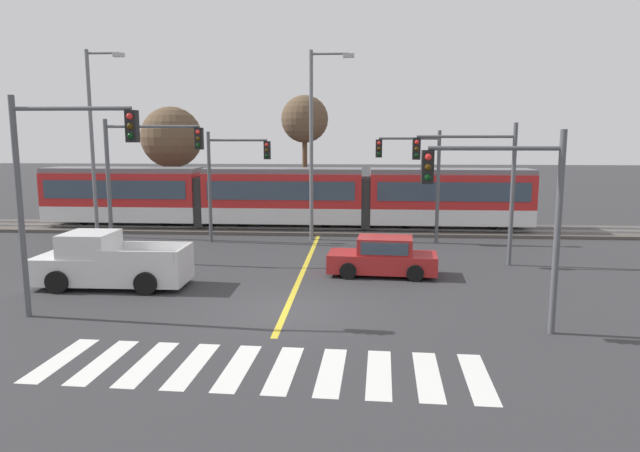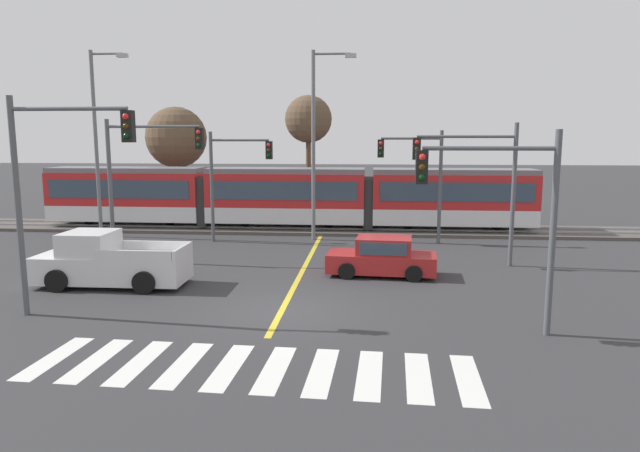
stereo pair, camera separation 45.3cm
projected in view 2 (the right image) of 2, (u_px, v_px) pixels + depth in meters
The scene contains 28 objects.
ground_plane at pixel (282, 311), 17.75m from camera, with size 200.00×200.00×0.00m, color #333335.
track_bed at pixel (323, 229), 33.08m from camera, with size 120.00×4.00×0.18m, color #4C4742.
rail_near at pixel (322, 229), 32.35m from camera, with size 120.00×0.08×0.10m, color #939399.
rail_far at pixel (324, 225), 33.77m from camera, with size 120.00×0.08×0.10m, color #939399.
light_rail_tram at pixel (286, 195), 32.97m from camera, with size 28.00×2.64×3.43m.
crosswalk_stripe_0 at pixel (55, 358), 13.95m from camera, with size 0.56×2.80×0.01m, color silver.
crosswalk_stripe_1 at pixel (97, 360), 13.81m from camera, with size 0.56×2.80×0.01m, color silver.
crosswalk_stripe_2 at pixel (140, 362), 13.68m from camera, with size 0.56×2.80×0.01m, color silver.
crosswalk_stripe_3 at pixel (184, 364), 13.54m from camera, with size 0.56×2.80×0.01m, color silver.
crosswalk_stripe_4 at pixel (229, 367), 13.40m from camera, with size 0.56×2.80×0.01m, color silver.
crosswalk_stripe_5 at pixel (275, 369), 13.26m from camera, with size 0.56×2.80×0.01m, color silver.
crosswalk_stripe_6 at pixel (322, 371), 13.13m from camera, with size 0.56×2.80×0.01m, color silver.
crosswalk_stripe_7 at pixel (369, 374), 12.99m from camera, with size 0.56×2.80×0.01m, color silver.
crosswalk_stripe_8 at pixel (418, 376), 12.85m from camera, with size 0.56×2.80×0.01m, color silver.
crosswalk_stripe_9 at pixel (468, 379), 12.71m from camera, with size 0.56×2.80×0.01m, color silver.
lane_centre_line at pixel (303, 270), 23.21m from camera, with size 0.20×16.08×0.01m, color gold.
sedan_crossing at pixel (382, 258), 22.22m from camera, with size 4.31×2.14×1.52m.
pickup_truck at pixel (109, 263), 20.66m from camera, with size 5.42×2.27×1.98m.
traffic_light_near_right at pixel (504, 201), 15.13m from camera, with size 3.75×0.38×5.55m.
traffic_light_mid_right at pixel (478, 173), 23.49m from camera, with size 4.25×0.38×5.95m.
traffic_light_mid_left at pixel (142, 167), 24.21m from camera, with size 4.25×0.38×6.12m.
traffic_light_far_left at pixel (233, 170), 28.97m from camera, with size 3.25×0.38×5.64m.
traffic_light_far_right at pixel (418, 169), 28.58m from camera, with size 3.25×0.38×5.70m.
traffic_light_near_left at pixel (54, 173), 16.59m from camera, with size 3.75×0.38×6.54m.
street_lamp_west at pixel (98, 134), 30.38m from camera, with size 2.09×0.28×9.87m.
street_lamp_centre at pixel (317, 135), 29.35m from camera, with size 2.28×0.28×9.72m.
bare_tree_far_west at pixel (176, 138), 37.50m from camera, with size 3.99×3.99×7.36m.
bare_tree_west at pixel (308, 120), 35.79m from camera, with size 2.97×2.97×7.98m.
Camera 2 is at (2.73, -16.96, 5.33)m, focal length 32.00 mm.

